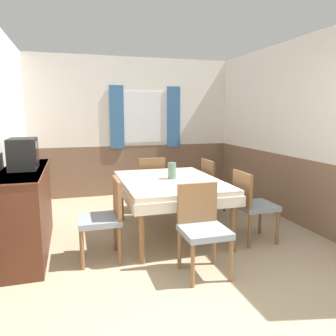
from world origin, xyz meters
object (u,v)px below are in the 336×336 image
Objects in this scene: chair_right_far at (216,185)px; vase at (172,171)px; tv at (23,154)px; chair_head_window at (150,181)px; chair_left_near at (105,215)px; dining_table at (170,187)px; chair_right_near at (251,203)px; chair_head_near at (202,225)px; sideboard at (26,210)px.

chair_right_far is 4.18× the size of vase.
tv reaches higher than chair_right_far.
vase reaches higher than chair_head_window.
tv is (-0.82, 0.46, 0.64)m from chair_left_near.
chair_right_far is at bearing 30.04° from vase.
chair_right_near is at bearing -30.55° from dining_table.
chair_head_near is 4.18× the size of vase.
tv reaches higher than vase.
chair_right_far is 2.05m from chair_left_near.
chair_head_window is 2.19m from chair_head_near.
chair_head_window is 2.16m from tv.
chair_left_near is (-0.88, -1.62, 0.00)m from chair_head_window.
chair_right_far is 2.05× the size of tv.
chair_right_near is at bearing 0.00° from chair_right_far.
chair_left_near is at bearing -29.31° from sideboard.
chair_head_window is at bearing 90.00° from dining_table.
chair_left_near and chair_head_near have the same top height.
chair_head_near is 2.05× the size of tv.
chair_left_near is 0.96m from sideboard.
vase reaches higher than chair_right_far.
vase is at bearing -91.96° from chair_head_near.
vase reaches higher than chair_head_near.
dining_table is 1.04m from chair_left_near.
vase is (1.74, 0.09, -0.29)m from tv.
vase is at bearing -123.26° from chair_right_near.
dining_table is 1.89× the size of chair_head_near.
chair_left_near is 0.54× the size of sideboard.
chair_left_near is (-1.77, 0.00, 0.00)m from chair_right_near.
chair_right_near is 2.64m from sideboard.
chair_left_near is at bearing -149.45° from dining_table.
chair_right_far reaches higher than dining_table.
chair_left_near is at bearing -90.00° from chair_right_near.
chair_right_near is at bearing -33.26° from vase.
tv is at bearing -177.04° from vase.
chair_right_near and chair_left_near have the same top height.
chair_right_near is at bearing -61.33° from chair_head_window.
chair_head_near is (-0.88, -1.62, 0.00)m from chair_right_far.
chair_head_near is at bearing -31.22° from sideboard.
tv is (-1.71, -1.15, 0.64)m from chair_head_window.
chair_head_window is at bearing -28.67° from chair_left_near.
chair_right_far is 2.73m from tv.
chair_head_window is 1.84m from chair_right_near.
chair_right_near is (0.00, -1.04, 0.00)m from chair_right_far.
chair_right_near is 0.54× the size of sideboard.
vase is (-0.84, -0.49, 0.35)m from chair_right_far.
chair_head_near is (-0.88, -0.57, 0.00)m from chair_right_near.
chair_head_near is 0.54× the size of sideboard.
chair_head_near reaches higher than dining_table.
vase is (-0.84, 0.55, 0.35)m from chair_right_near.
chair_right_far is 1.04m from vase.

